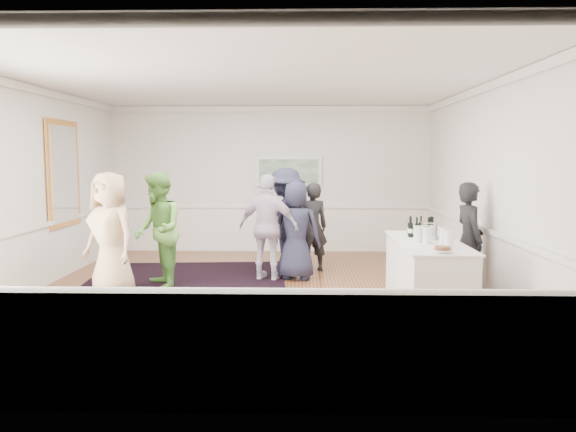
{
  "coord_description": "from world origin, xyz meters",
  "views": [
    {
      "loc": [
        0.7,
        -8.37,
        2.09
      ],
      "look_at": [
        0.48,
        0.2,
        1.19
      ],
      "focal_mm": 35.0,
      "sensor_mm": 36.0,
      "label": 1
    }
  ],
  "objects_px": {
    "guest_green": "(158,230)",
    "guest_navy": "(296,230)",
    "guest_dark_b": "(312,227)",
    "bartender": "(469,239)",
    "guest_dark_a": "(286,220)",
    "serving_table": "(427,274)",
    "ice_bucket": "(428,231)",
    "guest_tan": "(110,236)",
    "guest_lilac": "(268,227)",
    "nut_bowl": "(442,250)"
  },
  "relations": [
    {
      "from": "guest_green",
      "to": "guest_navy",
      "type": "bearing_deg",
      "value": 85.27
    },
    {
      "from": "guest_dark_b",
      "to": "guest_navy",
      "type": "relative_size",
      "value": 0.97
    },
    {
      "from": "guest_green",
      "to": "guest_navy",
      "type": "xyz_separation_m",
      "value": [
        2.19,
        0.72,
        -0.09
      ]
    },
    {
      "from": "bartender",
      "to": "guest_dark_a",
      "type": "relative_size",
      "value": 0.91
    },
    {
      "from": "serving_table",
      "to": "guest_dark_a",
      "type": "height_order",
      "value": "guest_dark_a"
    },
    {
      "from": "bartender",
      "to": "guest_dark_b",
      "type": "height_order",
      "value": "bartender"
    },
    {
      "from": "serving_table",
      "to": "guest_green",
      "type": "height_order",
      "value": "guest_green"
    },
    {
      "from": "ice_bucket",
      "to": "guest_green",
      "type": "bearing_deg",
      "value": 169.17
    },
    {
      "from": "serving_table",
      "to": "ice_bucket",
      "type": "distance_m",
      "value": 0.62
    },
    {
      "from": "bartender",
      "to": "ice_bucket",
      "type": "relative_size",
      "value": 6.61
    },
    {
      "from": "guest_dark_a",
      "to": "guest_dark_b",
      "type": "distance_m",
      "value": 0.49
    },
    {
      "from": "serving_table",
      "to": "guest_dark_b",
      "type": "distance_m",
      "value": 2.91
    },
    {
      "from": "guest_tan",
      "to": "guest_green",
      "type": "xyz_separation_m",
      "value": [
        0.53,
        0.67,
        -0.01
      ]
    },
    {
      "from": "guest_dark_b",
      "to": "guest_lilac",
      "type": "bearing_deg",
      "value": 30.56
    },
    {
      "from": "guest_navy",
      "to": "ice_bucket",
      "type": "height_order",
      "value": "guest_navy"
    },
    {
      "from": "guest_green",
      "to": "guest_navy",
      "type": "relative_size",
      "value": 1.1
    },
    {
      "from": "guest_lilac",
      "to": "guest_dark_b",
      "type": "height_order",
      "value": "guest_lilac"
    },
    {
      "from": "guest_dark_a",
      "to": "guest_dark_b",
      "type": "xyz_separation_m",
      "value": [
        0.47,
        0.07,
        -0.13
      ]
    },
    {
      "from": "guest_dark_a",
      "to": "guest_tan",
      "type": "bearing_deg",
      "value": -0.16
    },
    {
      "from": "serving_table",
      "to": "guest_dark_a",
      "type": "distance_m",
      "value": 3.16
    },
    {
      "from": "guest_tan",
      "to": "guest_dark_b",
      "type": "height_order",
      "value": "guest_tan"
    },
    {
      "from": "guest_lilac",
      "to": "guest_dark_a",
      "type": "distance_m",
      "value": 0.76
    },
    {
      "from": "guest_lilac",
      "to": "guest_dark_a",
      "type": "xyz_separation_m",
      "value": [
        0.28,
        0.7,
        0.04
      ]
    },
    {
      "from": "guest_green",
      "to": "guest_dark_a",
      "type": "bearing_deg",
      "value": 101.18
    },
    {
      "from": "serving_table",
      "to": "guest_navy",
      "type": "height_order",
      "value": "guest_navy"
    },
    {
      "from": "ice_bucket",
      "to": "nut_bowl",
      "type": "xyz_separation_m",
      "value": [
        -0.09,
        -1.18,
        -0.08
      ]
    },
    {
      "from": "ice_bucket",
      "to": "guest_dark_a",
      "type": "bearing_deg",
      "value": 134.46
    },
    {
      "from": "guest_tan",
      "to": "ice_bucket",
      "type": "xyz_separation_m",
      "value": [
        4.62,
        -0.11,
        0.1
      ]
    },
    {
      "from": "bartender",
      "to": "guest_dark_b",
      "type": "relative_size",
      "value": 1.06
    },
    {
      "from": "guest_dark_b",
      "to": "guest_tan",
      "type": "bearing_deg",
      "value": 19.73
    },
    {
      "from": "bartender",
      "to": "ice_bucket",
      "type": "distance_m",
      "value": 0.83
    },
    {
      "from": "guest_dark_b",
      "to": "guest_navy",
      "type": "xyz_separation_m",
      "value": [
        -0.28,
        -0.7,
        0.03
      ]
    },
    {
      "from": "guest_green",
      "to": "nut_bowl",
      "type": "xyz_separation_m",
      "value": [
        4.0,
        -1.97,
        0.03
      ]
    },
    {
      "from": "guest_tan",
      "to": "guest_dark_a",
      "type": "distance_m",
      "value": 3.24
    },
    {
      "from": "guest_navy",
      "to": "nut_bowl",
      "type": "distance_m",
      "value": 3.24
    },
    {
      "from": "guest_dark_a",
      "to": "guest_dark_b",
      "type": "height_order",
      "value": "guest_dark_a"
    },
    {
      "from": "guest_lilac",
      "to": "guest_navy",
      "type": "height_order",
      "value": "guest_lilac"
    },
    {
      "from": "guest_dark_b",
      "to": "ice_bucket",
      "type": "xyz_separation_m",
      "value": [
        1.62,
        -2.2,
        0.23
      ]
    },
    {
      "from": "serving_table",
      "to": "guest_tan",
      "type": "relative_size",
      "value": 1.22
    },
    {
      "from": "guest_tan",
      "to": "bartender",
      "type": "bearing_deg",
      "value": 33.78
    },
    {
      "from": "guest_dark_b",
      "to": "guest_navy",
      "type": "bearing_deg",
      "value": 53.11
    },
    {
      "from": "bartender",
      "to": "guest_navy",
      "type": "relative_size",
      "value": 1.02
    },
    {
      "from": "bartender",
      "to": "guest_dark_a",
      "type": "height_order",
      "value": "guest_dark_a"
    },
    {
      "from": "guest_dark_a",
      "to": "guest_navy",
      "type": "height_order",
      "value": "guest_dark_a"
    },
    {
      "from": "bartender",
      "to": "nut_bowl",
      "type": "bearing_deg",
      "value": 145.8
    },
    {
      "from": "guest_tan",
      "to": "guest_green",
      "type": "height_order",
      "value": "guest_tan"
    },
    {
      "from": "guest_tan",
      "to": "guest_dark_b",
      "type": "bearing_deg",
      "value": 65.55
    },
    {
      "from": "guest_green",
      "to": "guest_dark_b",
      "type": "bearing_deg",
      "value": 96.94
    },
    {
      "from": "serving_table",
      "to": "guest_green",
      "type": "relative_size",
      "value": 1.23
    },
    {
      "from": "guest_dark_a",
      "to": "nut_bowl",
      "type": "distance_m",
      "value": 3.88
    }
  ]
}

